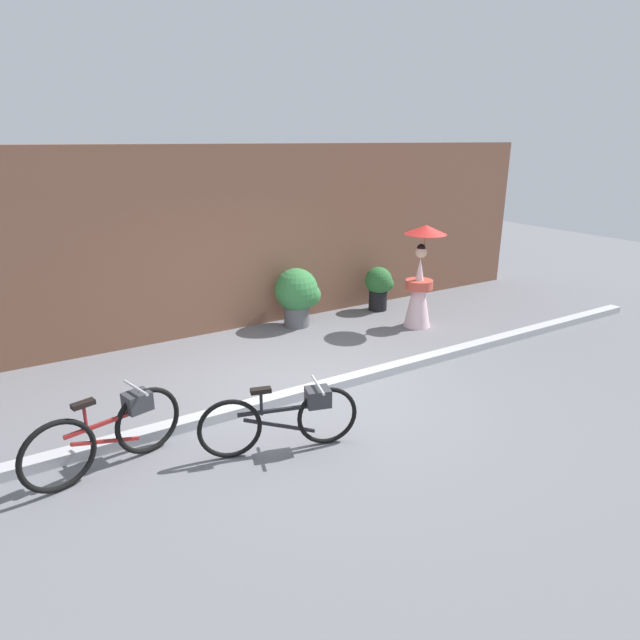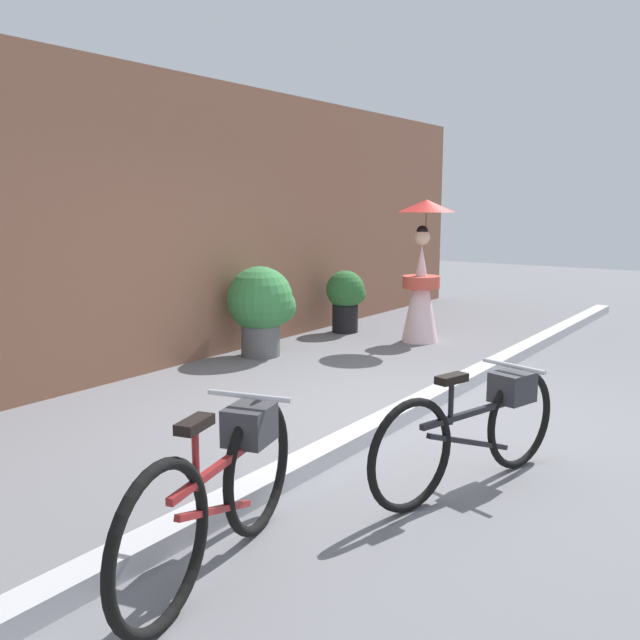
# 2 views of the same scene
# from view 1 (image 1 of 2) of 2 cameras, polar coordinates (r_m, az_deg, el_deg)

# --- Properties ---
(ground_plane) EXTENTS (30.00, 30.00, 0.00)m
(ground_plane) POSITION_cam_1_polar(r_m,az_deg,el_deg) (7.35, -0.75, -7.78)
(ground_plane) COLOR slate
(building_wall) EXTENTS (14.00, 0.40, 3.19)m
(building_wall) POSITION_cam_1_polar(r_m,az_deg,el_deg) (9.62, -10.66, 8.28)
(building_wall) COLOR brown
(building_wall) RESTS_ON ground_plane
(sidewalk_curb) EXTENTS (14.00, 0.20, 0.12)m
(sidewalk_curb) POSITION_cam_1_polar(r_m,az_deg,el_deg) (7.33, -0.75, -7.36)
(sidewalk_curb) COLOR #B2B2B7
(sidewalk_curb) RESTS_ON ground_plane
(bicycle_near_officer) EXTENTS (1.71, 0.62, 0.77)m
(bicycle_near_officer) POSITION_cam_1_polar(r_m,az_deg,el_deg) (5.97, -3.55, -10.15)
(bicycle_near_officer) COLOR black
(bicycle_near_officer) RESTS_ON ground_plane
(bicycle_far_side) EXTENTS (1.66, 0.57, 0.84)m
(bicycle_far_side) POSITION_cam_1_polar(r_m,az_deg,el_deg) (6.04, -21.27, -10.88)
(bicycle_far_side) COLOR black
(bicycle_far_side) RESTS_ON ground_plane
(person_with_parasol) EXTENTS (0.74, 0.74, 1.85)m
(person_with_parasol) POSITION_cam_1_polar(r_m,az_deg,el_deg) (9.83, 10.53, 4.37)
(person_with_parasol) COLOR silver
(person_with_parasol) RESTS_ON ground_plane
(potted_plant_by_door) EXTENTS (0.55, 0.54, 0.87)m
(potted_plant_by_door) POSITION_cam_1_polar(r_m,az_deg,el_deg) (10.79, 6.27, 3.67)
(potted_plant_by_door) COLOR black
(potted_plant_by_door) RESTS_ON ground_plane
(potted_plant_small) EXTENTS (0.80, 0.78, 1.07)m
(potted_plant_small) POSITION_cam_1_polar(r_m,az_deg,el_deg) (9.76, -2.34, 2.78)
(potted_plant_small) COLOR #59595B
(potted_plant_small) RESTS_ON ground_plane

